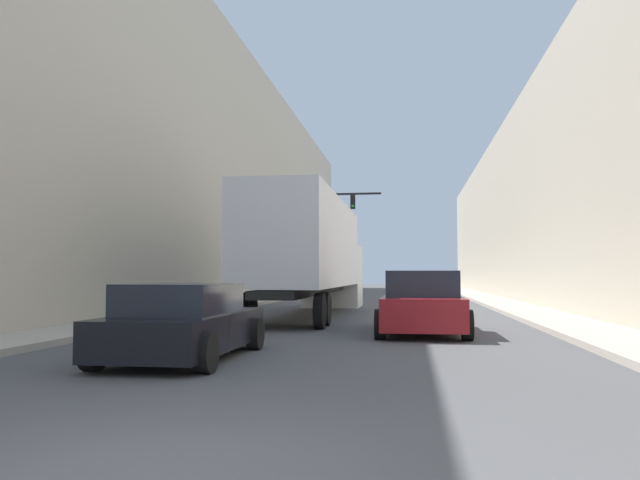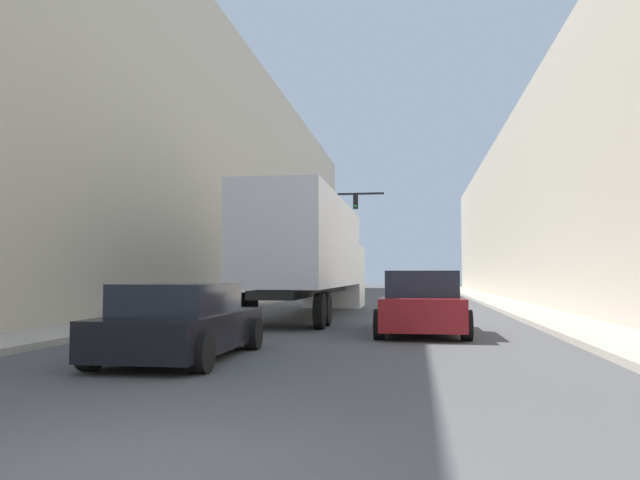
% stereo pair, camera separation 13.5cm
% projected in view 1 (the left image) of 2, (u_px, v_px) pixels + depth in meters
% --- Properties ---
extents(sidewalk_right, '(2.07, 80.00, 0.15)m').
position_uv_depth(sidewalk_right, '(495.00, 302.00, 33.22)').
color(sidewalk_right, '#B2A899').
rests_on(sidewalk_right, ground).
extents(sidewalk_left, '(2.07, 80.00, 0.15)m').
position_uv_depth(sidewalk_left, '(261.00, 300.00, 35.05)').
color(sidewalk_left, '#B2A899').
rests_on(sidewalk_left, ground).
extents(building_right, '(6.00, 80.00, 10.54)m').
position_uv_depth(building_right, '(572.00, 204.00, 32.94)').
color(building_right, '#BCB29E').
rests_on(building_right, ground).
extents(building_left, '(6.00, 80.00, 14.85)m').
position_uv_depth(building_left, '(193.00, 172.00, 36.04)').
color(building_left, beige).
rests_on(building_left, ground).
extents(semi_truck, '(2.59, 14.88, 4.10)m').
position_uv_depth(semi_truck, '(313.00, 253.00, 23.46)').
color(semi_truck, silver).
rests_on(semi_truck, ground).
extents(sedan_car, '(2.06, 4.36, 1.34)m').
position_uv_depth(sedan_car, '(184.00, 323.00, 11.07)').
color(sedan_car, black).
rests_on(sedan_car, ground).
extents(suv_car, '(2.22, 4.77, 1.60)m').
position_uv_depth(suv_car, '(422.00, 304.00, 16.00)').
color(suv_car, maroon).
rests_on(suv_car, ground).
extents(traffic_signal_gantry, '(5.51, 0.35, 6.94)m').
position_uv_depth(traffic_signal_gantry, '(315.00, 224.00, 39.77)').
color(traffic_signal_gantry, black).
rests_on(traffic_signal_gantry, ground).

